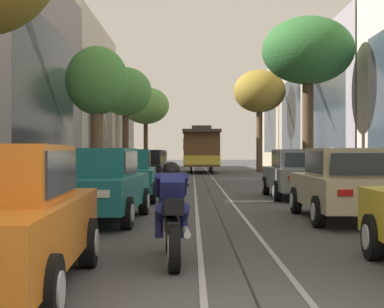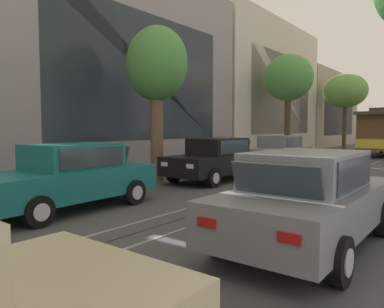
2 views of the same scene
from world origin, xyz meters
name	(u,v)px [view 2 (image 2 of 2)]	position (x,y,z in m)	size (l,w,h in m)	color
ground_plane	(324,175)	(0.00, 23.56, 0.00)	(160.00, 160.00, 0.00)	#424244
trolley_track_rails	(349,167)	(0.00, 27.45, 0.00)	(1.14, 66.89, 0.01)	gray
building_facade_left	(200,87)	(-9.31, 27.45, 4.62)	(5.46, 58.59, 10.05)	gray
parked_car_teal_mid_left	(70,176)	(-2.73, 13.28, 0.80)	(2.12, 4.41, 1.58)	#196B70
parked_car_black_fourth_left	(216,159)	(-2.66, 19.47, 0.80)	(2.09, 4.40, 1.58)	black
parked_car_grey_fifth_left	(279,151)	(-2.77, 25.23, 0.80)	(2.04, 4.38, 1.58)	slate
parked_car_grey_mid_right	(308,198)	(2.80, 14.07, 0.80)	(2.01, 4.37, 1.58)	slate
street_tree_kerb_left_second	(156,68)	(-4.40, 18.12, 4.16)	(2.46, 2.00, 5.67)	brown
street_tree_kerb_left_mid	(288,79)	(-4.70, 30.74, 5.10)	(3.19, 2.72, 6.65)	#4C3826
street_tree_kerb_left_fourth	(345,91)	(-4.42, 42.73, 5.23)	(3.82, 3.22, 6.79)	#4C3826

